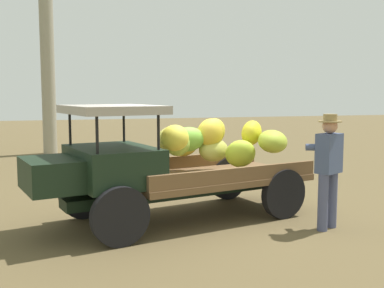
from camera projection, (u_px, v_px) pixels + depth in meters
name	position (u px, v px, depth m)	size (l,w,h in m)	color
ground_plane	(191.00, 212.00, 7.86)	(60.00, 60.00, 0.00)	brown
truck	(166.00, 162.00, 7.27)	(4.65, 2.52, 1.84)	black
farmer	(328.00, 164.00, 6.80)	(0.57, 0.54, 1.72)	#4B5276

